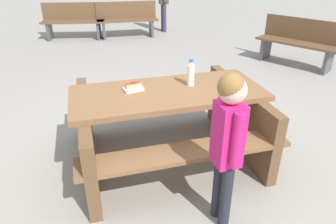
{
  "coord_description": "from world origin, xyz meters",
  "views": [
    {
      "loc": [
        0.49,
        2.58,
        1.88
      ],
      "look_at": [
        0.0,
        0.0,
        0.52
      ],
      "focal_mm": 32.57,
      "sensor_mm": 36.0,
      "label": 1
    }
  ],
  "objects_px": {
    "picnic_table": "(168,119)",
    "soda_bottle": "(191,73)",
    "child_in_coat": "(228,135)",
    "park_bench_mid": "(127,19)",
    "park_bench_far": "(73,20)",
    "hotdog_tray": "(133,87)",
    "park_bench_near": "(299,41)"
  },
  "relations": [
    {
      "from": "picnic_table",
      "to": "park_bench_mid",
      "type": "distance_m",
      "value": 5.34
    },
    {
      "from": "soda_bottle",
      "to": "hotdog_tray",
      "type": "xyz_separation_m",
      "value": [
        0.56,
        0.02,
        -0.09
      ]
    },
    {
      "from": "picnic_table",
      "to": "soda_bottle",
      "type": "bearing_deg",
      "value": -158.84
    },
    {
      "from": "hotdog_tray",
      "to": "child_in_coat",
      "type": "relative_size",
      "value": 0.17
    },
    {
      "from": "park_bench_mid",
      "to": "park_bench_far",
      "type": "relative_size",
      "value": 0.99
    },
    {
      "from": "child_in_coat",
      "to": "park_bench_near",
      "type": "xyz_separation_m",
      "value": [
        -2.71,
        -3.41,
        -0.34
      ]
    },
    {
      "from": "child_in_coat",
      "to": "park_bench_mid",
      "type": "bearing_deg",
      "value": -87.51
    },
    {
      "from": "park_bench_far",
      "to": "hotdog_tray",
      "type": "bearing_deg",
      "value": 100.85
    },
    {
      "from": "picnic_table",
      "to": "hotdog_tray",
      "type": "xyz_separation_m",
      "value": [
        0.32,
        -0.07,
        0.34
      ]
    },
    {
      "from": "picnic_table",
      "to": "park_bench_near",
      "type": "bearing_deg",
      "value": -139.78
    },
    {
      "from": "soda_bottle",
      "to": "park_bench_mid",
      "type": "distance_m",
      "value": 5.27
    },
    {
      "from": "park_bench_near",
      "to": "park_bench_far",
      "type": "relative_size",
      "value": 0.95
    },
    {
      "from": "picnic_table",
      "to": "child_in_coat",
      "type": "distance_m",
      "value": 1.0
    },
    {
      "from": "picnic_table",
      "to": "hotdog_tray",
      "type": "relative_size",
      "value": 9.36
    },
    {
      "from": "picnic_table",
      "to": "soda_bottle",
      "type": "xyz_separation_m",
      "value": [
        -0.24,
        -0.09,
        0.43
      ]
    },
    {
      "from": "picnic_table",
      "to": "park_bench_far",
      "type": "xyz_separation_m",
      "value": [
        1.34,
        -5.4,
        0.0
      ]
    },
    {
      "from": "child_in_coat",
      "to": "park_bench_far",
      "type": "distance_m",
      "value": 6.51
    },
    {
      "from": "soda_bottle",
      "to": "child_in_coat",
      "type": "bearing_deg",
      "value": 90.05
    },
    {
      "from": "picnic_table",
      "to": "park_bench_far",
      "type": "distance_m",
      "value": 5.56
    },
    {
      "from": "picnic_table",
      "to": "soda_bottle",
      "type": "relative_size",
      "value": 7.37
    },
    {
      "from": "child_in_coat",
      "to": "park_bench_near",
      "type": "relative_size",
      "value": 0.85
    },
    {
      "from": "park_bench_mid",
      "to": "park_bench_far",
      "type": "bearing_deg",
      "value": -2.64
    },
    {
      "from": "hotdog_tray",
      "to": "park_bench_near",
      "type": "distance_m",
      "value": 4.09
    },
    {
      "from": "park_bench_mid",
      "to": "hotdog_tray",
      "type": "bearing_deg",
      "value": 86.88
    },
    {
      "from": "soda_bottle",
      "to": "park_bench_near",
      "type": "relative_size",
      "value": 0.18
    },
    {
      "from": "hotdog_tray",
      "to": "soda_bottle",
      "type": "bearing_deg",
      "value": -177.45
    },
    {
      "from": "hotdog_tray",
      "to": "park_bench_mid",
      "type": "relative_size",
      "value": 0.13
    },
    {
      "from": "park_bench_mid",
      "to": "soda_bottle",
      "type": "bearing_deg",
      "value": 92.96
    },
    {
      "from": "park_bench_near",
      "to": "picnic_table",
      "type": "bearing_deg",
      "value": 40.22
    },
    {
      "from": "picnic_table",
      "to": "child_in_coat",
      "type": "relative_size",
      "value": 1.55
    },
    {
      "from": "picnic_table",
      "to": "park_bench_mid",
      "type": "relative_size",
      "value": 1.26
    },
    {
      "from": "soda_bottle",
      "to": "park_bench_near",
      "type": "xyz_separation_m",
      "value": [
        -2.71,
        -2.4,
        -0.42
      ]
    }
  ]
}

